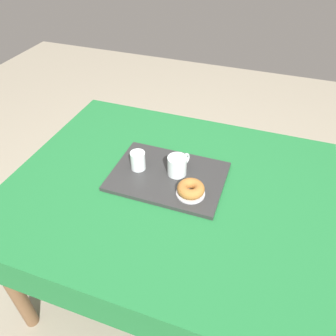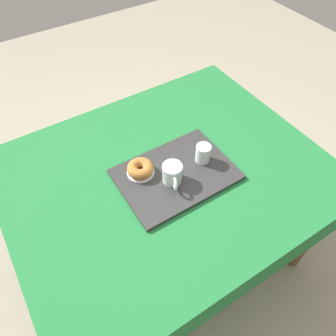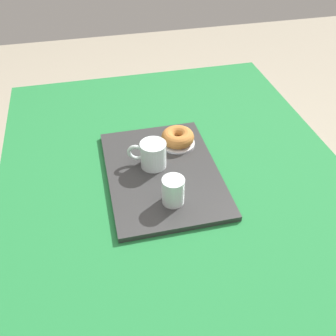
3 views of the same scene
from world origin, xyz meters
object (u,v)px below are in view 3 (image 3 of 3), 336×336
water_glass_near (173,192)px  donut_plate_left (178,143)px  tea_mug_left (153,155)px  dining_table (173,188)px  sugar_donut_left (178,137)px  serving_tray (163,173)px

water_glass_near → donut_plate_left: size_ratio=0.71×
tea_mug_left → water_glass_near: (-0.17, -0.02, -0.00)m
water_glass_near → dining_table: bearing=-14.2°
dining_table → sugar_donut_left: 0.17m
serving_tray → sugar_donut_left: (0.12, -0.08, 0.04)m
water_glass_near → sugar_donut_left: (0.26, -0.08, -0.01)m
dining_table → serving_tray: size_ratio=2.81×
serving_tray → water_glass_near: water_glass_near is taller
serving_tray → tea_mug_left: (0.03, 0.02, 0.05)m
tea_mug_left → sugar_donut_left: size_ratio=1.09×
water_glass_near → donut_plate_left: (0.26, -0.08, -0.03)m
dining_table → donut_plate_left: 0.15m
tea_mug_left → donut_plate_left: tea_mug_left is taller
tea_mug_left → donut_plate_left: 0.14m
dining_table → tea_mug_left: (0.01, 0.06, 0.14)m
dining_table → sugar_donut_left: bearing=-20.7°
tea_mug_left → water_glass_near: 0.17m
water_glass_near → tea_mug_left: bearing=8.2°
sugar_donut_left → donut_plate_left: bearing=0.0°
dining_table → serving_tray: serving_tray is taller
dining_table → serving_tray: (-0.02, 0.04, 0.09)m
donut_plate_left → tea_mug_left: bearing=131.1°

